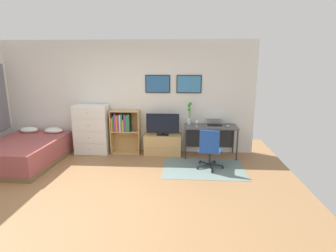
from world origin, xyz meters
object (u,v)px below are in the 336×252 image
(tv_stand, at_px, (163,144))
(television, at_px, (163,125))
(laptop, at_px, (215,123))
(bamboo_vase, at_px, (189,114))
(desk, at_px, (210,131))
(wine_glass, at_px, (197,121))
(bed, at_px, (25,152))
(dresser, at_px, (92,129))
(bookshelf, at_px, (124,127))
(computer_mouse, at_px, (228,126))
(office_chair, at_px, (210,148))

(tv_stand, bearing_deg, television, -90.00)
(laptop, distance_m, bamboo_vase, 0.62)
(desk, height_order, wine_glass, wine_glass)
(bed, distance_m, desk, 4.20)
(dresser, relative_size, television, 1.53)
(tv_stand, xyz_separation_m, television, (-0.00, -0.02, 0.50))
(dresser, bearing_deg, television, -0.24)
(bed, distance_m, bookshelf, 2.23)
(bed, relative_size, computer_mouse, 19.41)
(computer_mouse, bearing_deg, television, 175.73)
(dresser, distance_m, bamboo_vase, 2.39)
(dresser, height_order, tv_stand, dresser)
(bookshelf, relative_size, bamboo_vase, 1.98)
(bed, xyz_separation_m, wine_glass, (3.78, 0.62, 0.61))
(bookshelf, relative_size, desk, 0.87)
(bookshelf, height_order, laptop, bookshelf)
(dresser, height_order, laptop, dresser)
(computer_mouse, bearing_deg, tv_stand, 174.89)
(wine_glass, bearing_deg, television, 169.23)
(tv_stand, distance_m, office_chair, 1.39)
(desk, height_order, laptop, laptop)
(bed, bearing_deg, tv_stand, 16.44)
(laptop, relative_size, wine_glass, 2.37)
(dresser, distance_m, wine_glass, 2.55)
(bed, height_order, bamboo_vase, bamboo_vase)
(tv_stand, bearing_deg, laptop, -0.42)
(tv_stand, distance_m, laptop, 1.35)
(office_chair, distance_m, wine_glass, 0.86)
(wine_glass, bearing_deg, computer_mouse, 3.13)
(bookshelf, height_order, tv_stand, bookshelf)
(tv_stand, relative_size, bamboo_vase, 1.65)
(office_chair, bearing_deg, television, 150.80)
(bed, distance_m, tv_stand, 3.09)
(tv_stand, bearing_deg, desk, -0.26)
(office_chair, distance_m, laptop, 0.96)
(office_chair, bearing_deg, bed, -170.84)
(laptop, bearing_deg, tv_stand, 178.55)
(television, bearing_deg, desk, 0.87)
(tv_stand, distance_m, wine_glass, 1.03)
(laptop, xyz_separation_m, wine_glass, (-0.42, -0.17, 0.07))
(office_chair, xyz_separation_m, laptop, (0.18, 0.88, 0.35))
(dresser, height_order, desk, dresser)
(tv_stand, bearing_deg, office_chair, -40.47)
(bed, relative_size, laptop, 4.73)
(laptop, bearing_deg, television, 179.60)
(desk, bearing_deg, office_chair, -95.55)
(bed, relative_size, office_chair, 2.35)
(bookshelf, distance_m, tv_stand, 1.04)
(tv_stand, height_order, office_chair, office_chair)
(desk, relative_size, computer_mouse, 11.74)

